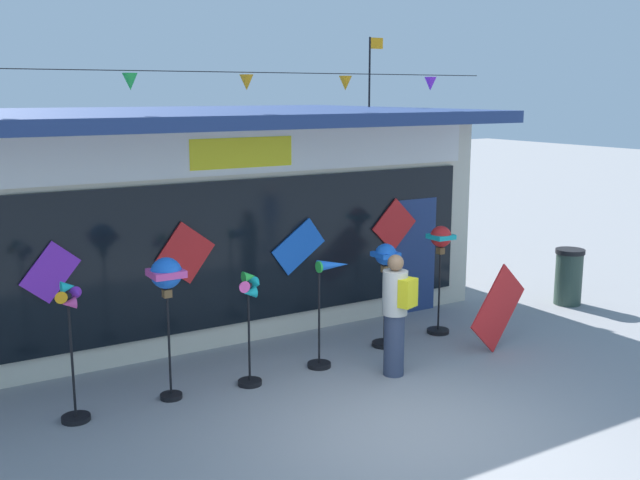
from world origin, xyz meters
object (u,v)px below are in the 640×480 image
(wind_spinner_far_left, at_px, (71,341))
(trash_bin, at_px, (569,276))
(wind_spinner_center_right, at_px, (327,301))
(wind_spinner_left, at_px, (167,282))
(wind_spinner_far_right, at_px, (440,251))
(wind_spinner_right, at_px, (385,270))
(display_kite_on_ground, at_px, (498,308))
(person_mid_plaza, at_px, (396,312))
(kite_shop_building, at_px, (175,207))
(wind_spinner_center_left, at_px, (250,314))

(wind_spinner_far_left, bearing_deg, trash_bin, 2.26)
(wind_spinner_center_right, bearing_deg, wind_spinner_left, 178.97)
(trash_bin, bearing_deg, wind_spinner_center_right, -176.44)
(wind_spinner_center_right, xyz_separation_m, wind_spinner_far_right, (2.29, 0.29, 0.40))
(wind_spinner_center_right, relative_size, wind_spinner_right, 0.96)
(wind_spinner_far_left, distance_m, wind_spinner_left, 1.30)
(display_kite_on_ground, bearing_deg, person_mid_plaza, -178.23)
(display_kite_on_ground, bearing_deg, wind_spinner_far_right, 104.90)
(wind_spinner_left, height_order, wind_spinner_far_right, wind_spinner_left)
(person_mid_plaza, relative_size, display_kite_on_ground, 1.45)
(wind_spinner_right, relative_size, trash_bin, 1.56)
(wind_spinner_left, height_order, display_kite_on_ground, wind_spinner_left)
(wind_spinner_far_left, relative_size, person_mid_plaza, 1.02)
(wind_spinner_left, bearing_deg, trash_bin, 2.19)
(wind_spinner_right, distance_m, wind_spinner_far_right, 1.12)
(wind_spinner_far_left, bearing_deg, kite_shop_building, 55.55)
(trash_bin, distance_m, display_kite_on_ground, 3.03)
(wind_spinner_center_right, height_order, display_kite_on_ground, wind_spinner_center_right)
(wind_spinner_far_left, relative_size, trash_bin, 1.67)
(wind_spinner_right, distance_m, person_mid_plaza, 1.23)
(wind_spinner_far_right, bearing_deg, kite_shop_building, 126.05)
(wind_spinner_center_right, relative_size, display_kite_on_ground, 1.31)
(wind_spinner_far_left, height_order, person_mid_plaza, wind_spinner_far_left)
(wind_spinner_far_left, height_order, wind_spinner_far_right, wind_spinner_far_right)
(wind_spinner_center_left, height_order, wind_spinner_far_right, wind_spinner_far_right)
(wind_spinner_left, xyz_separation_m, wind_spinner_center_right, (2.30, -0.04, -0.57))
(wind_spinner_far_left, bearing_deg, wind_spinner_left, 2.73)
(display_kite_on_ground, bearing_deg, wind_spinner_left, 170.87)
(wind_spinner_left, distance_m, person_mid_plaza, 3.07)
(wind_spinner_far_right, bearing_deg, wind_spinner_left, -176.94)
(wind_spinner_center_left, distance_m, wind_spinner_center_right, 1.25)
(wind_spinner_center_right, bearing_deg, wind_spinner_center_left, -175.41)
(wind_spinner_left, height_order, person_mid_plaza, wind_spinner_left)
(wind_spinner_far_left, height_order, wind_spinner_center_right, wind_spinner_far_left)
(wind_spinner_far_left, bearing_deg, display_kite_on_ground, -6.83)
(person_mid_plaza, bearing_deg, wind_spinner_far_left, -30.81)
(person_mid_plaza, xyz_separation_m, display_kite_on_ground, (1.97, 0.06, -0.26))
(kite_shop_building, xyz_separation_m, wind_spinner_left, (-1.72, -4.18, -0.26))
(wind_spinner_right, height_order, person_mid_plaza, person_mid_plaza)
(wind_spinner_left, bearing_deg, wind_spinner_center_left, -7.71)
(wind_spinner_left, distance_m, wind_spinner_center_right, 2.37)
(wind_spinner_center_right, distance_m, wind_spinner_far_right, 2.34)
(kite_shop_building, height_order, wind_spinner_right, kite_shop_building)
(wind_spinner_far_left, distance_m, wind_spinner_center_right, 3.48)
(wind_spinner_center_left, relative_size, person_mid_plaza, 0.93)
(kite_shop_building, relative_size, wind_spinner_left, 5.21)
(wind_spinner_right, distance_m, trash_bin, 4.26)
(wind_spinner_center_left, height_order, display_kite_on_ground, wind_spinner_center_left)
(display_kite_on_ground, bearing_deg, wind_spinner_far_left, 173.17)
(wind_spinner_left, bearing_deg, kite_shop_building, 67.65)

